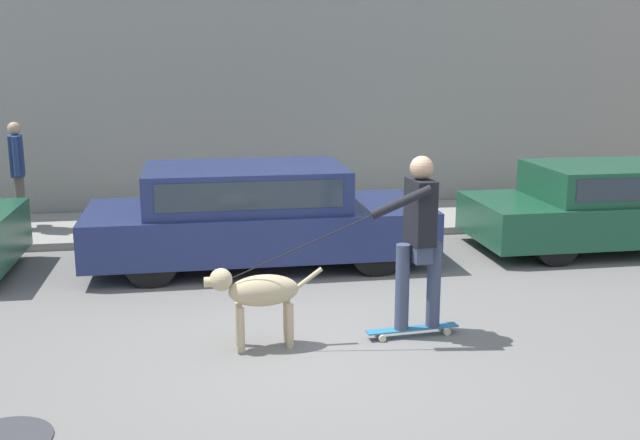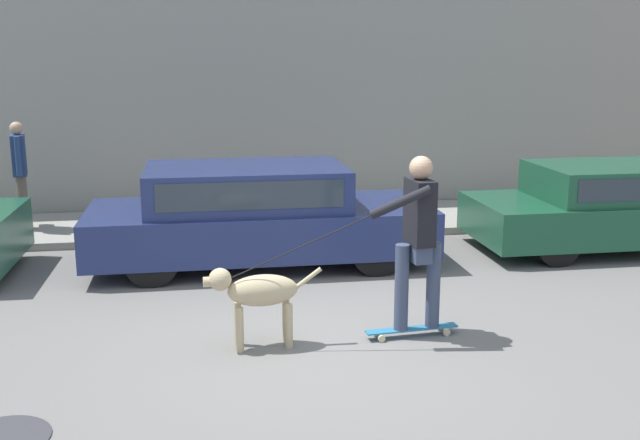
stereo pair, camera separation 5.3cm
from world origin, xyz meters
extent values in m
plane|color=slate|center=(0.00, 0.00, 0.00)|extent=(36.00, 36.00, 0.00)
cube|color=gray|center=(0.00, 6.25, 2.35)|extent=(32.00, 0.30, 4.69)
cube|color=gray|center=(0.00, 5.03, 0.05)|extent=(30.00, 2.11, 0.11)
cylinder|color=black|center=(1.02, 3.63, 0.33)|extent=(0.66, 0.20, 0.66)
cylinder|color=black|center=(1.03, 2.10, 0.33)|extent=(0.66, 0.20, 0.66)
cylinder|color=black|center=(-1.72, 3.61, 0.33)|extent=(0.66, 0.20, 0.66)
cylinder|color=black|center=(-1.71, 2.09, 0.33)|extent=(0.66, 0.20, 0.66)
cube|color=navy|center=(-0.35, 2.86, 0.49)|extent=(4.44, 1.78, 0.58)
cube|color=navy|center=(-0.52, 2.86, 1.04)|extent=(2.56, 1.60, 0.53)
cube|color=#28333D|center=(-0.52, 2.06, 1.07)|extent=(2.24, 0.02, 0.34)
cylinder|color=black|center=(3.46, 3.59, 0.30)|extent=(0.60, 0.20, 0.60)
cylinder|color=black|center=(3.46, 2.13, 0.30)|extent=(0.60, 0.20, 0.60)
cube|color=#194C33|center=(4.78, 2.86, 0.46)|extent=(4.26, 1.70, 0.55)
cube|color=#194C33|center=(4.61, 2.86, 0.97)|extent=(2.13, 1.53, 0.47)
cylinder|color=tan|center=(-0.79, -0.10, 0.22)|extent=(0.07, 0.07, 0.43)
cylinder|color=tan|center=(-0.80, 0.06, 0.22)|extent=(0.07, 0.07, 0.43)
cylinder|color=tan|center=(-0.33, -0.07, 0.22)|extent=(0.07, 0.07, 0.43)
cylinder|color=tan|center=(-0.34, 0.09, 0.22)|extent=(0.07, 0.07, 0.43)
ellipsoid|color=tan|center=(-0.57, 0.00, 0.56)|extent=(0.68, 0.34, 0.30)
sphere|color=tan|center=(-0.96, -0.03, 0.69)|extent=(0.21, 0.21, 0.21)
cylinder|color=tan|center=(-1.06, -0.03, 0.68)|extent=(0.12, 0.10, 0.10)
cylinder|color=tan|center=(-0.13, 0.02, 0.65)|extent=(0.27, 0.06, 0.21)
cylinder|color=beige|center=(0.57, -0.08, 0.04)|extent=(0.07, 0.04, 0.07)
cylinder|color=beige|center=(0.55, 0.07, 0.04)|extent=(0.07, 0.04, 0.07)
cylinder|color=beige|center=(1.24, -0.02, 0.04)|extent=(0.07, 0.04, 0.07)
cylinder|color=beige|center=(1.23, 0.13, 0.04)|extent=(0.07, 0.04, 0.07)
cube|color=teal|center=(0.90, 0.02, 0.08)|extent=(0.94, 0.20, 0.02)
cylinder|color=#38425B|center=(0.78, 0.01, 0.51)|extent=(0.14, 0.14, 0.86)
cylinder|color=#38425B|center=(1.11, 0.04, 0.51)|extent=(0.14, 0.14, 0.86)
cube|color=#38425B|center=(0.94, 0.03, 0.85)|extent=(0.19, 0.32, 0.17)
cube|color=black|center=(0.94, 0.03, 1.25)|extent=(0.23, 0.40, 0.62)
sphere|color=tan|center=(0.94, 0.03, 1.68)|extent=(0.22, 0.22, 0.22)
cylinder|color=black|center=(0.92, 0.26, 1.22)|extent=(0.09, 0.09, 0.59)
cylinder|color=black|center=(0.69, -0.18, 1.39)|extent=(0.58, 0.14, 0.32)
cylinder|color=black|center=(-0.27, -0.09, 0.97)|extent=(1.39, 0.14, 0.63)
cylinder|color=brown|center=(-3.77, 5.00, 0.52)|extent=(0.14, 0.14, 0.83)
cylinder|color=brown|center=(-3.74, 4.84, 0.52)|extent=(0.14, 0.14, 0.83)
cube|color=navy|center=(-3.75, 4.92, 1.24)|extent=(0.26, 0.42, 0.60)
cylinder|color=navy|center=(-3.79, 5.15, 1.26)|extent=(0.09, 0.09, 0.57)
cylinder|color=navy|center=(-3.71, 4.69, 1.26)|extent=(0.09, 0.09, 0.57)
sphere|color=tan|center=(-3.75, 4.92, 1.64)|extent=(0.19, 0.19, 0.19)
cube|color=#1E569E|center=(-3.79, 5.15, 0.82)|extent=(0.15, 0.33, 0.29)
cylinder|color=#38383D|center=(-2.60, -1.45, 0.01)|extent=(0.70, 0.70, 0.01)
camera|label=1|loc=(-1.17, -6.67, 2.74)|focal=42.00mm
camera|label=2|loc=(-1.11, -6.68, 2.74)|focal=42.00mm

